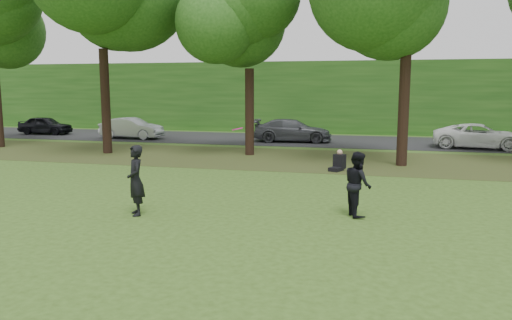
{
  "coord_description": "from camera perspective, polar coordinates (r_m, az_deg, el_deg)",
  "views": [
    {
      "loc": [
        3.15,
        -9.17,
        3.32
      ],
      "look_at": [
        -0.16,
        3.91,
        1.3
      ],
      "focal_mm": 35.0,
      "sensor_mm": 36.0,
      "label": 1
    }
  ],
  "objects": [
    {
      "name": "seated_person",
      "position": [
        19.87,
        9.41,
        -0.32
      ],
      "size": [
        0.66,
        0.83,
        0.83
      ],
      "rotation": [
        0.0,
        0.0,
        -0.4
      ],
      "color": "black",
      "rests_on": "ground"
    },
    {
      "name": "leaf_litter",
      "position": [
        22.63,
        6.03,
        0.04
      ],
      "size": [
        60.0,
        7.0,
        0.01
      ],
      "primitive_type": "cube",
      "color": "#433318",
      "rests_on": "ground"
    },
    {
      "name": "far_hedge",
      "position": [
        36.31,
        9.28,
        7.1
      ],
      "size": [
        70.0,
        3.0,
        5.0
      ],
      "primitive_type": "cube",
      "color": "#1E4B15",
      "rests_on": "ground"
    },
    {
      "name": "frisbee",
      "position": [
        12.22,
        -2.15,
        3.57
      ],
      "size": [
        0.38,
        0.38,
        0.11
      ],
      "color": "#DC1287",
      "rests_on": "ground"
    },
    {
      "name": "parked_cars",
      "position": [
        28.91,
        10.12,
        3.14
      ],
      "size": [
        41.18,
        3.29,
        1.42
      ],
      "color": "black",
      "rests_on": "street"
    },
    {
      "name": "ground",
      "position": [
        10.25,
        -4.59,
        -10.42
      ],
      "size": [
        120.0,
        120.0,
        0.0
      ],
      "primitive_type": "plane",
      "color": "#304B17",
      "rests_on": "ground"
    },
    {
      "name": "player_right",
      "position": [
        12.99,
        11.55,
        -2.69
      ],
      "size": [
        0.89,
        0.99,
        1.67
      ],
      "primitive_type": "imported",
      "rotation": [
        0.0,
        0.0,
        1.96
      ],
      "color": "black",
      "rests_on": "ground"
    },
    {
      "name": "player_left",
      "position": [
        13.16,
        -13.59,
        -2.29
      ],
      "size": [
        0.74,
        0.79,
        1.82
      ],
      "primitive_type": "imported",
      "rotation": [
        0.0,
        0.0,
        -0.95
      ],
      "color": "black",
      "rests_on": "ground"
    },
    {
      "name": "street",
      "position": [
        30.51,
        8.18,
        2.19
      ],
      "size": [
        70.0,
        7.0,
        0.02
      ],
      "primitive_type": "cube",
      "color": "black",
      "rests_on": "ground"
    }
  ]
}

